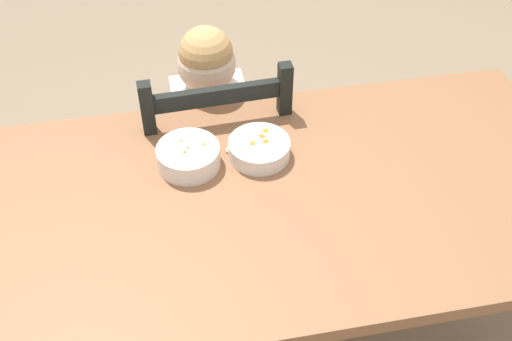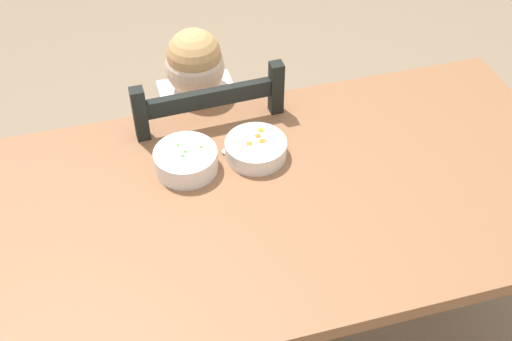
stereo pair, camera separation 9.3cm
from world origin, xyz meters
The scene contains 6 objects.
dining_table centered at (0.00, 0.00, 0.67)m, with size 1.54×0.80×0.78m.
dining_chair centered at (-0.13, 0.45, 0.46)m, with size 0.44×0.44×0.94m.
child_figure centered at (-0.13, 0.44, 0.65)m, with size 0.32×0.31×0.98m.
bowl_of_peas centered at (-0.22, 0.15, 0.81)m, with size 0.16×0.16×0.06m.
bowl_of_carrots centered at (-0.04, 0.15, 0.80)m, with size 0.16×0.16×0.05m.
spoon centered at (-0.08, 0.18, 0.78)m, with size 0.14×0.04×0.01m.
Camera 1 is at (-0.28, -1.09, 1.94)m, focal length 45.60 mm.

